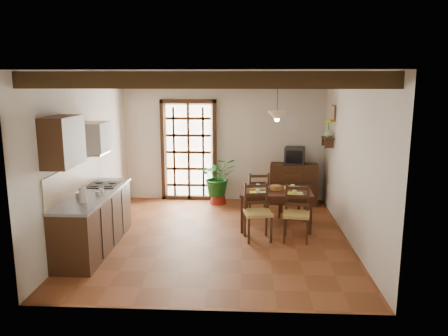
# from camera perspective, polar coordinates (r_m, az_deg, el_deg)

# --- Properties ---
(ground_plane) EXTENTS (5.00, 5.00, 0.00)m
(ground_plane) POSITION_cam_1_polar(r_m,az_deg,el_deg) (7.73, -0.90, -8.97)
(ground_plane) COLOR brown
(room_shell) EXTENTS (4.52, 5.02, 2.81)m
(room_shell) POSITION_cam_1_polar(r_m,az_deg,el_deg) (7.30, -0.94, 4.52)
(room_shell) COLOR silver
(room_shell) RESTS_ON ground_plane
(ceiling_beams) EXTENTS (4.50, 4.34, 0.20)m
(ceiling_beams) POSITION_cam_1_polar(r_m,az_deg,el_deg) (7.25, -0.97, 11.39)
(ceiling_beams) COLOR black
(ceiling_beams) RESTS_ON room_shell
(french_door) EXTENTS (1.26, 0.11, 2.32)m
(french_door) POSITION_cam_1_polar(r_m,az_deg,el_deg) (9.88, -4.62, 2.53)
(french_door) COLOR white
(french_door) RESTS_ON ground_plane
(kitchen_counter) EXTENTS (0.64, 2.25, 1.38)m
(kitchen_counter) POSITION_cam_1_polar(r_m,az_deg,el_deg) (7.41, -16.61, -6.51)
(kitchen_counter) COLOR #331E10
(kitchen_counter) RESTS_ON ground_plane
(upper_cabinet) EXTENTS (0.35, 0.80, 0.70)m
(upper_cabinet) POSITION_cam_1_polar(r_m,az_deg,el_deg) (6.52, -20.31, 3.29)
(upper_cabinet) COLOR #331E10
(upper_cabinet) RESTS_ON room_shell
(range_hood) EXTENTS (0.38, 0.60, 0.54)m
(range_hood) POSITION_cam_1_polar(r_m,az_deg,el_deg) (7.68, -16.46, 3.78)
(range_hood) COLOR white
(range_hood) RESTS_ON room_shell
(counter_items) EXTENTS (0.50, 1.43, 0.25)m
(counter_items) POSITION_cam_1_polar(r_m,az_deg,el_deg) (7.36, -16.59, -2.69)
(counter_items) COLOR black
(counter_items) RESTS_ON kitchen_counter
(dining_table) EXTENTS (1.32, 0.86, 0.71)m
(dining_table) POSITION_cam_1_polar(r_m,az_deg,el_deg) (8.10, 6.74, -3.53)
(dining_table) COLOR #361911
(dining_table) RESTS_ON ground_plane
(chair_near_left) EXTENTS (0.51, 0.50, 0.96)m
(chair_near_left) POSITION_cam_1_polar(r_m,az_deg,el_deg) (7.54, 4.41, -7.10)
(chair_near_left) COLOR #AF964A
(chair_near_left) RESTS_ON ground_plane
(chair_near_right) EXTENTS (0.49, 0.47, 0.94)m
(chair_near_right) POSITION_cam_1_polar(r_m,az_deg,el_deg) (7.58, 9.41, -7.19)
(chair_near_right) COLOR #AF964A
(chair_near_right) RESTS_ON ground_plane
(chair_far_left) EXTENTS (0.48, 0.46, 0.92)m
(chair_far_left) POSITION_cam_1_polar(r_m,az_deg,el_deg) (8.81, 4.39, -4.46)
(chair_far_left) COLOR #AF964A
(chair_far_left) RESTS_ON ground_plane
(chair_far_right) EXTENTS (0.50, 0.48, 0.93)m
(chair_far_right) POSITION_cam_1_polar(r_m,az_deg,el_deg) (8.84, 8.59, -4.48)
(chair_far_right) COLOR #AF964A
(chair_far_right) RESTS_ON ground_plane
(table_setting) EXTENTS (0.95, 0.63, 0.09)m
(table_setting) POSITION_cam_1_polar(r_m,az_deg,el_deg) (8.08, 6.75, -3.02)
(table_setting) COLOR yellow
(table_setting) RESTS_ON dining_table
(table_bowl) EXTENTS (0.23, 0.23, 0.05)m
(table_bowl) POSITION_cam_1_polar(r_m,az_deg,el_deg) (8.10, 5.11, -2.63)
(table_bowl) COLOR white
(table_bowl) RESTS_ON dining_table
(sideboard) EXTENTS (1.09, 0.58, 0.89)m
(sideboard) POSITION_cam_1_polar(r_m,az_deg,el_deg) (9.78, 9.11, -2.05)
(sideboard) COLOR #331E10
(sideboard) RESTS_ON ground_plane
(crt_tv) EXTENTS (0.49, 0.47, 0.37)m
(crt_tv) POSITION_cam_1_polar(r_m,az_deg,el_deg) (9.65, 9.23, 1.60)
(crt_tv) COLOR black
(crt_tv) RESTS_ON sideboard
(fuse_box) EXTENTS (0.25, 0.03, 0.32)m
(fuse_box) POSITION_cam_1_polar(r_m,az_deg,el_deg) (9.81, 8.86, 5.75)
(fuse_box) COLOR white
(fuse_box) RESTS_ON room_shell
(plant_pot) EXTENTS (0.38, 0.38, 0.23)m
(plant_pot) POSITION_cam_1_polar(r_m,az_deg,el_deg) (9.73, -0.77, -4.00)
(plant_pot) COLOR maroon
(plant_pot) RESTS_ON ground_plane
(potted_plant) EXTENTS (2.41, 2.23, 2.22)m
(potted_plant) POSITION_cam_1_polar(r_m,az_deg,el_deg) (9.62, -0.77, -1.35)
(potted_plant) COLOR #144C19
(potted_plant) RESTS_ON ground_plane
(wall_shelf) EXTENTS (0.20, 0.42, 0.20)m
(wall_shelf) POSITION_cam_1_polar(r_m,az_deg,el_deg) (9.06, 13.41, 3.60)
(wall_shelf) COLOR #331E10
(wall_shelf) RESTS_ON room_shell
(shelf_vase) EXTENTS (0.15, 0.15, 0.15)m
(shelf_vase) POSITION_cam_1_polar(r_m,az_deg,el_deg) (9.05, 13.45, 4.47)
(shelf_vase) COLOR #B2BFB2
(shelf_vase) RESTS_ON wall_shelf
(shelf_flowers) EXTENTS (0.14, 0.14, 0.36)m
(shelf_flowers) POSITION_cam_1_polar(r_m,az_deg,el_deg) (9.03, 13.51, 5.78)
(shelf_flowers) COLOR yellow
(shelf_flowers) RESTS_ON shelf_vase
(framed_picture) EXTENTS (0.03, 0.32, 0.32)m
(framed_picture) POSITION_cam_1_polar(r_m,az_deg,el_deg) (9.03, 14.09, 6.98)
(framed_picture) COLOR brown
(framed_picture) RESTS_ON room_shell
(pendant_lamp) EXTENTS (0.36, 0.36, 0.84)m
(pendant_lamp) POSITION_cam_1_polar(r_m,az_deg,el_deg) (7.95, 6.94, 6.90)
(pendant_lamp) COLOR black
(pendant_lamp) RESTS_ON room_shell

